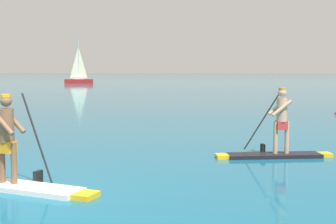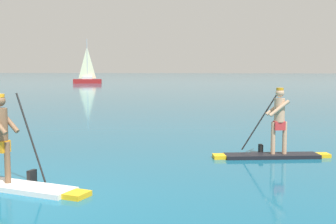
% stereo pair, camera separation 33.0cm
% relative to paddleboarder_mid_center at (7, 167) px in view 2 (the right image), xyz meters
% --- Properties ---
extents(paddleboarder_mid_center, '(3.40, 1.31, 1.79)m').
position_rel_paddleboarder_mid_center_xyz_m(paddleboarder_mid_center, '(0.00, 0.00, 0.00)').
color(paddleboarder_mid_center, white).
rests_on(paddleboarder_mid_center, ground).
extents(paddleboarder_far_right, '(2.93, 1.06, 1.79)m').
position_rel_paddleboarder_mid_center_xyz_m(paddleboarder_far_right, '(5.08, 3.74, 0.05)').
color(paddleboarder_far_right, black).
rests_on(paddleboarder_far_right, ground).
extents(sailboat_left_horizon, '(4.27, 1.87, 6.66)m').
position_rel_paddleboarder_mid_center_xyz_m(sailboat_left_horizon, '(-18.56, 58.22, 0.61)').
color(sailboat_left_horizon, '#A51E1E').
rests_on(sailboat_left_horizon, ground).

